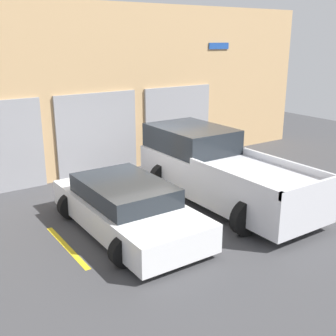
# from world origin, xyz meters

# --- Properties ---
(ground_plane) EXTENTS (28.00, 28.00, 0.00)m
(ground_plane) POSITION_xyz_m (0.00, 0.00, 0.00)
(ground_plane) COLOR #3D3D3F
(shophouse_building) EXTENTS (16.90, 0.68, 5.23)m
(shophouse_building) POSITION_xyz_m (-0.01, 3.29, 2.57)
(shophouse_building) COLOR tan
(shophouse_building) RESTS_ON ground
(pickup_truck) EXTENTS (2.49, 5.38, 1.81)m
(pickup_truck) POSITION_xyz_m (1.45, -0.85, 0.85)
(pickup_truck) COLOR silver
(pickup_truck) RESTS_ON ground
(sedan_white) EXTENTS (2.23, 4.37, 1.15)m
(sedan_white) POSITION_xyz_m (-1.45, -1.13, 0.55)
(sedan_white) COLOR white
(sedan_white) RESTS_ON ground
(parking_stripe_far_left) EXTENTS (0.12, 2.20, 0.01)m
(parking_stripe_far_left) POSITION_xyz_m (-2.90, -1.16, 0.00)
(parking_stripe_far_left) COLOR gold
(parking_stripe_far_left) RESTS_ON ground
(parking_stripe_left) EXTENTS (0.12, 2.20, 0.01)m
(parking_stripe_left) POSITION_xyz_m (0.00, -1.16, 0.00)
(parking_stripe_left) COLOR gold
(parking_stripe_left) RESTS_ON ground
(parking_stripe_centre) EXTENTS (0.12, 2.20, 0.01)m
(parking_stripe_centre) POSITION_xyz_m (2.90, -1.16, 0.00)
(parking_stripe_centre) COLOR gold
(parking_stripe_centre) RESTS_ON ground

